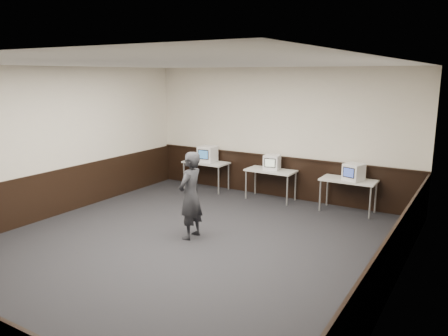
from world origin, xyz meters
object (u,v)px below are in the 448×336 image
Objects in this scene: desk_center at (271,173)px; desk_right at (348,182)px; emac_left at (208,154)px; emac_center at (272,162)px; emac_right at (354,172)px; desk_left at (206,164)px; person at (191,195)px.

desk_right is at bearing 0.00° from desk_center.
emac_left is 1.88m from emac_center.
emac_right reaches higher than emac_center.
desk_left is 3.92m from emac_right.
person is (-0.18, -3.10, 0.15)m from desk_center.
emac_right is at bearing -1.17° from desk_center.
emac_left is 1.08× the size of emac_center.
desk_center and desk_right have the same top height.
emac_left reaches higher than emac_center.
person reaches higher than desk_left.
desk_left is 1.90m from desk_center.
emac_left reaches higher than desk_center.
emac_left is at bearing -164.00° from emac_right.
emac_center is (1.88, 0.01, -0.03)m from emac_left.
emac_center is 0.91× the size of emac_right.
emac_right reaches higher than desk_right.
emac_left is at bearing 170.60° from emac_center.
emac_center is at bearing 178.94° from desk_right.
emac_left is 3.56m from person.
emac_right is at bearing -20.53° from desk_right.
desk_left is 1.00× the size of desk_center.
emac_center reaches higher than desk_right.
person is (-2.08, -3.10, 0.15)m from desk_right.
emac_center is at bearing 72.21° from desk_center.
emac_right is (2.01, -0.04, 0.26)m from desk_center.
emac_left is at bearing 179.16° from desk_center.
desk_left is 0.73× the size of person.
person reaches higher than desk_center.
emac_center is at bearing 174.32° from person.
desk_right is at bearing -10.70° from emac_center.
emac_left is (-1.87, 0.03, 0.28)m from desk_center.
emac_right is (0.11, -0.04, 0.26)m from desk_right.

